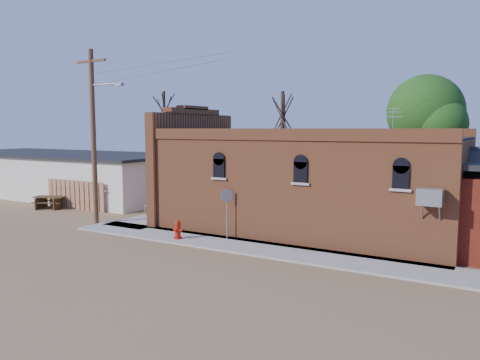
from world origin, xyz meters
The scene contains 14 objects.
ground centered at (0.00, 0.00, 0.00)m, with size 120.00×120.00×0.00m, color brown.
sidewalk_south centered at (1.50, 0.90, 0.04)m, with size 19.00×2.20×0.08m, color #9E9991.
sidewalk_west centered at (-6.30, 6.00, 0.04)m, with size 2.60×10.00×0.08m, color #9E9991.
brick_bar centered at (1.64, 5.49, 2.34)m, with size 16.40×7.97×6.30m.
storage_building centered at (-19.00, 8.00, 1.60)m, with size 20.40×8.40×3.17m.
wood_fence centered at (-12.80, 3.80, 0.90)m, with size 5.20×0.10×1.80m, color #9D6947, non-canonical shape.
utility_pole centered at (-8.14, 1.20, 4.77)m, with size 3.12×0.26×9.00m.
tree_bare_near centered at (-3.00, 13.00, 5.96)m, with size 2.80×2.80×7.65m.
tree_bare_far centered at (-14.00, 14.00, 6.36)m, with size 2.80×2.80×8.16m.
tree_leafy centered at (6.00, 13.50, 5.93)m, with size 4.40×4.40×8.15m.
fire_hydrant centered at (-2.27, 0.48, 0.49)m, with size 0.48×0.47×0.83m.
stop_sign centered at (-0.38, 1.65, 1.82)m, with size 0.44×0.51×2.26m.
trash_barrel centered at (-7.30, 4.65, 0.48)m, with size 0.52×0.52×0.80m, color navy.
picnic_table centered at (-14.43, 3.20, 0.51)m, with size 2.25×2.01×0.77m.
Camera 1 is at (10.49, -15.91, 4.98)m, focal length 35.00 mm.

